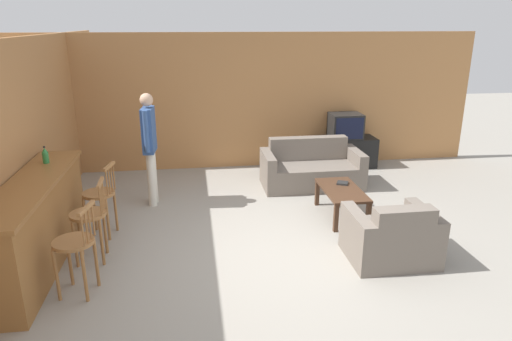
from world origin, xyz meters
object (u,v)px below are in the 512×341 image
Objects in this scene: bar_chair_near at (75,247)px; armchair_near at (391,238)px; couch_far at (311,169)px; tv at (345,126)px; tv_unit at (344,152)px; bottle at (45,156)px; bar_chair_mid at (90,219)px; person_by_window at (150,142)px; coffee_table at (342,193)px; book_on_table at (342,183)px; bar_chair_far at (100,198)px.

bar_chair_near is 3.61m from armchair_near.
tv reaches higher than couch_far.
couch_far is 1.36m from tv_unit.
bottle reaches higher than couch_far.
person_by_window is (0.60, 1.74, 0.47)m from bar_chair_mid.
bar_chair_near is 1.68m from bottle.
bar_chair_near is 3.75m from coffee_table.
tv is (0.64, 3.73, 0.54)m from armchair_near.
couch_far is at bearing -133.36° from tv.
bar_chair_mid reaches higher than book_on_table.
coffee_table is 0.85× the size of tv_unit.
armchair_near is (3.59, -1.20, -0.26)m from bar_chair_far.
bar_chair_near is 0.59× the size of couch_far.
coffee_table is (3.40, 0.83, -0.17)m from bar_chair_mid.
armchair_near is (0.29, -2.75, 0.00)m from couch_far.
bar_chair_far is at bearing 90.02° from bar_chair_mid.
coffee_table is at bearing 1.78° from bottle.
bar_chair_mid is 1.00× the size of bar_chair_far.
coffee_table is at bearing -17.85° from person_by_window.
coffee_table is at bearing -109.20° from tv_unit.
armchair_near is 4.79× the size of book_on_table.
bottle is (-0.62, 0.71, 0.60)m from bar_chair_mid.
couch_far is 2.85m from person_by_window.
person_by_window is (-2.71, -0.51, 0.72)m from couch_far.
bottle is (-4.86, -2.52, 0.32)m from tv.
bar_chair_far reaches higher than book_on_table.
bar_chair_near is 0.99× the size of armchair_near.
person_by_window reaches higher than bar_chair_near.
tv_unit reaches higher than book_on_table.
bar_chair_mid is 4.01m from couch_far.
armchair_near reaches higher than book_on_table.
bar_chair_near is 0.96× the size of coffee_table.
book_on_table is at bearing 5.84° from bar_chair_far.
person_by_window is (-3.64, -1.49, 0.72)m from tv_unit.
bar_chair_far is 1.65× the size of tv.
bottle is at bearing -178.22° from coffee_table.
bar_chair_far reaches higher than tv_unit.
person_by_window is (-3.64, -1.49, 0.18)m from tv.
couch_far is 4.30m from bottle.
armchair_near reaches higher than coffee_table.
bottle is at bearing 131.16° from bar_chair_mid.
tv is 0.35× the size of person_by_window.
person_by_window is (0.60, 2.47, 0.47)m from bar_chair_near.
bar_chair_mid is 3.64m from armchair_near.
couch_far reaches higher than tv_unit.
tv_unit is (4.24, 2.54, -0.25)m from bar_chair_far.
tv is (0.83, 2.39, 0.46)m from coffee_table.
armchair_near is 3.81m from person_by_window.
bottle is at bearing -152.60° from tv.
person_by_window is (-2.81, 0.90, 0.64)m from coffee_table.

